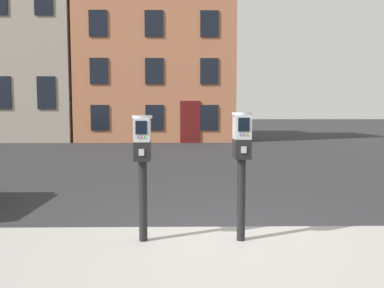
# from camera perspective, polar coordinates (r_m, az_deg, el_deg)

# --- Properties ---
(ground_plane) EXTENTS (160.00, 160.00, 0.00)m
(ground_plane) POSITION_cam_1_polar(r_m,az_deg,el_deg) (4.67, 4.62, -14.46)
(ground_plane) COLOR #28282B
(parking_meter_near_kerb) EXTENTS (0.22, 0.25, 1.36)m
(parking_meter_near_kerb) POSITION_cam_1_polar(r_m,az_deg,el_deg) (4.15, -7.35, -1.63)
(parking_meter_near_kerb) COLOR black
(parking_meter_near_kerb) RESTS_ON sidewalk_slab
(parking_meter_twin_adjacent) EXTENTS (0.22, 0.25, 1.39)m
(parking_meter_twin_adjacent) POSITION_cam_1_polar(r_m,az_deg,el_deg) (4.16, 7.36, -1.29)
(parking_meter_twin_adjacent) COLOR black
(parking_meter_twin_adjacent) RESTS_ON sidewalk_slab
(townhouse_green_painted) EXTENTS (6.54, 6.31, 13.61)m
(townhouse_green_painted) POSITION_cam_1_polar(r_m,az_deg,el_deg) (24.67, -23.51, 16.70)
(townhouse_green_painted) COLOR #9E9384
(townhouse_green_painted) RESTS_ON ground_plane
(townhouse_orange_brick) EXTENTS (8.16, 5.27, 9.19)m
(townhouse_orange_brick) POSITION_cam_1_polar(r_m,az_deg,el_deg) (22.08, -5.08, 12.70)
(townhouse_orange_brick) COLOR #B7704C
(townhouse_orange_brick) RESTS_ON ground_plane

